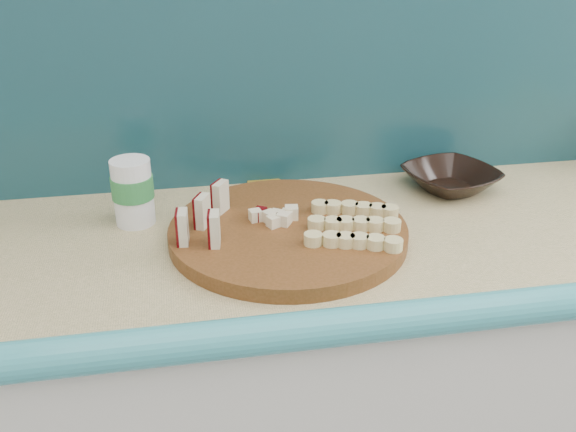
# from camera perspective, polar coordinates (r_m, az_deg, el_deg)

# --- Properties ---
(kitchen_counter) EXTENTS (2.20, 0.63, 0.91)m
(kitchen_counter) POSITION_cam_1_polar(r_m,az_deg,el_deg) (1.58, 13.32, -15.44)
(kitchen_counter) COLOR silver
(kitchen_counter) RESTS_ON ground
(backsplash) EXTENTS (2.20, 0.02, 0.50)m
(backsplash) POSITION_cam_1_polar(r_m,az_deg,el_deg) (1.50, 11.82, 12.96)
(backsplash) COLOR teal
(backsplash) RESTS_ON kitchen_counter
(cutting_board) EXTENTS (0.56, 0.56, 0.03)m
(cutting_board) POSITION_cam_1_polar(r_m,az_deg,el_deg) (1.22, -0.00, -1.45)
(cutting_board) COLOR #4C2C10
(cutting_board) RESTS_ON kitchen_counter
(apple_wedges) EXTENTS (0.11, 0.18, 0.06)m
(apple_wedges) POSITION_cam_1_polar(r_m,az_deg,el_deg) (1.19, -7.41, 0.03)
(apple_wedges) COLOR beige
(apple_wedges) RESTS_ON cutting_board
(apple_chunks) EXTENTS (0.07, 0.07, 0.02)m
(apple_chunks) POSITION_cam_1_polar(r_m,az_deg,el_deg) (1.21, -1.30, -0.32)
(apple_chunks) COLOR #FBECC9
(apple_chunks) RESTS_ON cutting_board
(banana_slices) EXTENTS (0.20, 0.20, 0.02)m
(banana_slices) POSITION_cam_1_polar(r_m,az_deg,el_deg) (1.20, 5.90, -0.74)
(banana_slices) COLOR #DFCD88
(banana_slices) RESTS_ON cutting_board
(brown_bowl) EXTENTS (0.25, 0.25, 0.05)m
(brown_bowl) POSITION_cam_1_polar(r_m,az_deg,el_deg) (1.47, 14.26, 3.19)
(brown_bowl) COLOR black
(brown_bowl) RESTS_ON kitchen_counter
(canister) EXTENTS (0.08, 0.08, 0.13)m
(canister) POSITION_cam_1_polar(r_m,az_deg,el_deg) (1.29, -13.64, 2.21)
(canister) COLOR white
(canister) RESTS_ON kitchen_counter
(banana_peel) EXTENTS (0.21, 0.18, 0.01)m
(banana_peel) POSITION_cam_1_polar(r_m,az_deg,el_deg) (1.43, -0.57, 2.42)
(banana_peel) COLOR gold
(banana_peel) RESTS_ON kitchen_counter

